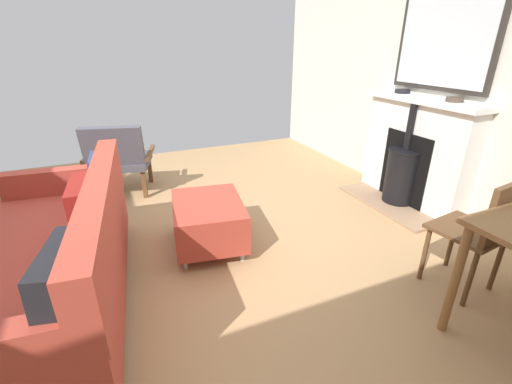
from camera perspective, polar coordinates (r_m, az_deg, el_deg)
name	(u,v)px	position (r m, az deg, el deg)	size (l,w,h in m)	color
ground_plane	(164,251)	(2.98, -15.03, -9.44)	(5.51, 5.51, 0.01)	tan
wall_left	(441,62)	(3.93, 28.26, 18.44)	(0.12, 5.51, 2.80)	silver
fireplace	(412,158)	(3.87, 24.46, 5.22)	(0.59, 1.27, 1.09)	#9E7A5B
mirror_over_mantel	(446,36)	(3.81, 28.90, 21.70)	(0.04, 1.04, 0.95)	#2D2823
mantel_bowl_near	(402,91)	(3.97, 23.09, 15.14)	(0.15, 0.15, 0.04)	black
mantel_bowl_far	(455,99)	(3.58, 30.05, 13.15)	(0.14, 0.14, 0.04)	#47382D
sofa	(54,260)	(2.48, -30.41, -9.67)	(1.09, 2.00, 0.84)	#B2B2B7
ottoman	(208,220)	(2.85, -7.89, -4.57)	(0.66, 0.78, 0.40)	#B2B2B7
armchair_accent	(118,157)	(4.01, -21.83, 5.46)	(0.79, 0.73, 0.81)	brown
dining_chair_near_fireplace	(483,228)	(2.63, 33.45, -4.96)	(0.45, 0.45, 0.83)	brown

